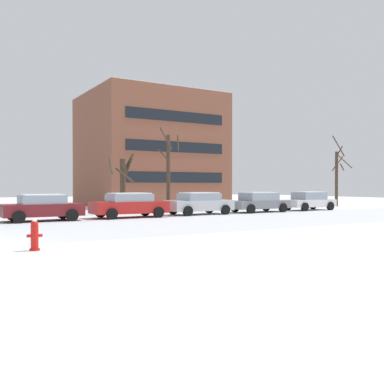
{
  "coord_description": "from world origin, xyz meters",
  "views": [
    {
      "loc": [
        -1.32,
        -15.85,
        1.91
      ],
      "look_at": [
        11.28,
        5.25,
        1.54
      ],
      "focal_mm": 41.69,
      "sensor_mm": 36.0,
      "label": 1
    }
  ],
  "objects_px": {
    "parked_car_silver": "(199,203)",
    "parked_car_white": "(309,201)",
    "fire_hydrant": "(35,235)",
    "parked_car_red": "(129,205)",
    "parked_car_gray": "(259,202)",
    "parked_car_maroon": "(42,207)"
  },
  "relations": [
    {
      "from": "parked_car_maroon",
      "to": "parked_car_red",
      "type": "relative_size",
      "value": 0.93
    },
    {
      "from": "parked_car_maroon",
      "to": "parked_car_gray",
      "type": "xyz_separation_m",
      "value": [
        15.0,
        0.19,
        -0.01
      ]
    },
    {
      "from": "fire_hydrant",
      "to": "parked_car_white",
      "type": "relative_size",
      "value": 0.22
    },
    {
      "from": "fire_hydrant",
      "to": "parked_car_white",
      "type": "xyz_separation_m",
      "value": [
        22.61,
        11.26,
        0.26
      ]
    },
    {
      "from": "parked_car_gray",
      "to": "parked_car_red",
      "type": "bearing_deg",
      "value": -178.61
    },
    {
      "from": "parked_car_silver",
      "to": "parked_car_maroon",
      "type": "bearing_deg",
      "value": -178.91
    },
    {
      "from": "parked_car_maroon",
      "to": "parked_car_white",
      "type": "relative_size",
      "value": 1.0
    },
    {
      "from": "parked_car_silver",
      "to": "parked_car_gray",
      "type": "distance_m",
      "value": 5.0
    },
    {
      "from": "parked_car_maroon",
      "to": "parked_car_gray",
      "type": "bearing_deg",
      "value": 0.73
    },
    {
      "from": "fire_hydrant",
      "to": "parked_car_red",
      "type": "relative_size",
      "value": 0.21
    },
    {
      "from": "parked_car_silver",
      "to": "parked_car_white",
      "type": "xyz_separation_m",
      "value": [
        10.0,
        0.06,
        -0.02
      ]
    },
    {
      "from": "parked_car_silver",
      "to": "parked_car_gray",
      "type": "xyz_separation_m",
      "value": [
        5.0,
        0.0,
        -0.02
      ]
    },
    {
      "from": "parked_car_gray",
      "to": "parked_car_white",
      "type": "distance_m",
      "value": 5.0
    },
    {
      "from": "parked_car_silver",
      "to": "parked_car_white",
      "type": "bearing_deg",
      "value": 0.33
    },
    {
      "from": "fire_hydrant",
      "to": "parked_car_maroon",
      "type": "bearing_deg",
      "value": 76.68
    },
    {
      "from": "parked_car_white",
      "to": "parked_car_red",
      "type": "bearing_deg",
      "value": -178.86
    },
    {
      "from": "fire_hydrant",
      "to": "parked_car_red",
      "type": "bearing_deg",
      "value": 55.24
    },
    {
      "from": "parked_car_silver",
      "to": "parked_car_white",
      "type": "height_order",
      "value": "parked_car_silver"
    },
    {
      "from": "parked_car_red",
      "to": "parked_car_silver",
      "type": "distance_m",
      "value": 5.01
    },
    {
      "from": "fire_hydrant",
      "to": "parked_car_white",
      "type": "height_order",
      "value": "parked_car_white"
    },
    {
      "from": "parked_car_maroon",
      "to": "parked_car_white",
      "type": "distance_m",
      "value": 20.0
    },
    {
      "from": "parked_car_red",
      "to": "parked_car_gray",
      "type": "height_order",
      "value": "parked_car_red"
    }
  ]
}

